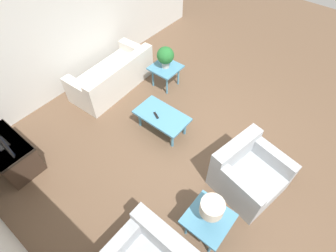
# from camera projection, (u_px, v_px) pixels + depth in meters

# --- Properties ---
(ground_plane) EXTENTS (14.00, 14.00, 0.00)m
(ground_plane) POSITION_uv_depth(u_px,v_px,m) (194.00, 142.00, 4.84)
(ground_plane) COLOR brown
(wall_right) EXTENTS (0.12, 7.20, 2.70)m
(wall_right) POSITION_uv_depth(u_px,v_px,m) (71.00, 20.00, 5.05)
(wall_right) COLOR silver
(wall_right) RESTS_ON ground_plane
(sofa) EXTENTS (0.93, 1.87, 0.72)m
(sofa) POSITION_uv_depth(u_px,v_px,m) (113.00, 77.00, 5.62)
(sofa) COLOR silver
(sofa) RESTS_ON ground_plane
(armchair) EXTENTS (1.08, 1.09, 0.81)m
(armchair) POSITION_uv_depth(u_px,v_px,m) (247.00, 173.00, 4.05)
(armchair) COLOR #A8ADB2
(armchair) RESTS_ON ground_plane
(coffee_table) EXTENTS (0.98, 0.56, 0.40)m
(coffee_table) POSITION_uv_depth(u_px,v_px,m) (162.00, 117.00, 4.77)
(coffee_table) COLOR teal
(coffee_table) RESTS_ON ground_plane
(side_table_plant) EXTENTS (0.58, 0.58, 0.49)m
(side_table_plant) POSITION_uv_depth(u_px,v_px,m) (166.00, 69.00, 5.55)
(side_table_plant) COLOR teal
(side_table_plant) RESTS_ON ground_plane
(side_table_lamp) EXTENTS (0.58, 0.58, 0.49)m
(side_table_lamp) POSITION_uv_depth(u_px,v_px,m) (208.00, 220.00, 3.48)
(side_table_lamp) COLOR teal
(side_table_lamp) RESTS_ON ground_plane
(tv_stand_chest) EXTENTS (0.97, 0.57, 0.58)m
(tv_stand_chest) POSITION_uv_depth(u_px,v_px,m) (10.00, 154.00, 4.30)
(tv_stand_chest) COLOR #38281E
(tv_stand_chest) RESTS_ON ground_plane
(potted_plant) EXTENTS (0.35, 0.35, 0.46)m
(potted_plant) POSITION_uv_depth(u_px,v_px,m) (165.00, 56.00, 5.29)
(potted_plant) COLOR #B2ADA3
(potted_plant) RESTS_ON side_table_plant
(table_lamp) EXTENTS (0.30, 0.30, 0.44)m
(table_lamp) POSITION_uv_depth(u_px,v_px,m) (212.00, 209.00, 3.19)
(table_lamp) COLOR #333333
(table_lamp) RESTS_ON side_table_lamp
(remote_control) EXTENTS (0.16, 0.11, 0.02)m
(remote_control) POSITION_uv_depth(u_px,v_px,m) (156.00, 115.00, 4.71)
(remote_control) COLOR black
(remote_control) RESTS_ON coffee_table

